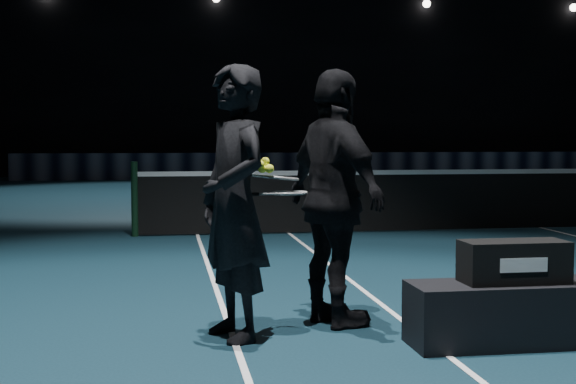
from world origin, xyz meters
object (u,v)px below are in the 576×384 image
player_bench (513,313)px  player_a (234,202)px  racket_lower (289,193)px  racket_upper (281,178)px  player_b (335,198)px  racket_bag (514,262)px  tennis_balls (266,166)px

player_bench → player_a: size_ratio=0.74×
player_bench → player_a: player_a is taller
racket_lower → racket_upper: 0.13m
player_b → racket_upper: (-0.44, -0.11, 0.17)m
racket_bag → player_b: player_b is taller
player_bench → racket_lower: size_ratio=2.17×
racket_lower → tennis_balls: size_ratio=5.67×
player_a → tennis_balls: player_a is taller
player_b → tennis_balls: bearing=87.0°
player_b → tennis_balls: player_b is taller
player_b → tennis_balls: (-0.56, -0.19, 0.26)m
racket_upper → racket_lower: bearing=-42.7°
player_bench → racket_lower: 1.82m
racket_upper → player_b: bearing=-9.1°
player_b → racket_bag: bearing=-145.3°
player_bench → tennis_balls: bearing=161.2°
player_a → player_b: (0.80, 0.28, 0.00)m
player_b → player_a: bearing=87.5°
player_a → player_b: size_ratio=1.00×
player_a → racket_bag: bearing=54.3°
player_b → racket_lower: bearing=87.5°
racket_bag → tennis_balls: 1.90m
player_bench → player_a: bearing=165.7°
player_bench → player_b: 1.56m
player_b → racket_lower: player_b is taller
tennis_balls → racket_lower: bearing=17.5°
tennis_balls → player_a: bearing=-159.9°
player_a → racket_lower: 0.45m
player_b → racket_upper: size_ratio=2.92×
player_bench → player_b: (-1.12, 0.75, 0.77)m
player_a → racket_upper: (0.37, 0.17, 0.17)m
player_b → racket_upper: bearing=82.4°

